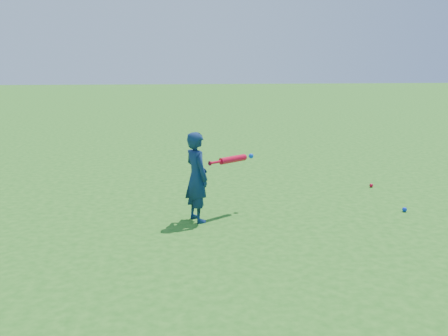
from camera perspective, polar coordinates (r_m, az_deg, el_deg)
The scene contains 5 objects.
ground at distance 7.54m, azimuth -1.40°, elevation -4.55°, with size 80.00×80.00×0.00m, color #216718.
child at distance 6.79m, azimuth -3.14°, elevation -1.04°, with size 0.45×0.30×1.24m, color #10264D.
ground_ball_red at distance 9.09m, azimuth 16.48°, elevation -1.91°, with size 0.07×0.07×0.07m, color red.
ground_ball_blue at distance 7.79m, azimuth 19.93°, elevation -4.48°, with size 0.07×0.07×0.07m, color #0B2DCB.
bat_swing at distance 7.13m, azimuth 1.21°, elevation 1.04°, with size 0.71×0.54×0.10m.
Camera 1 is at (-0.57, -7.19, 2.17)m, focal length 40.00 mm.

